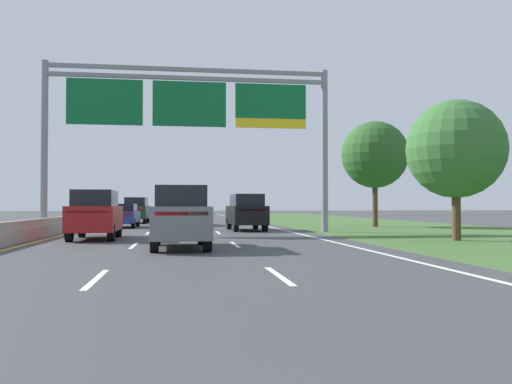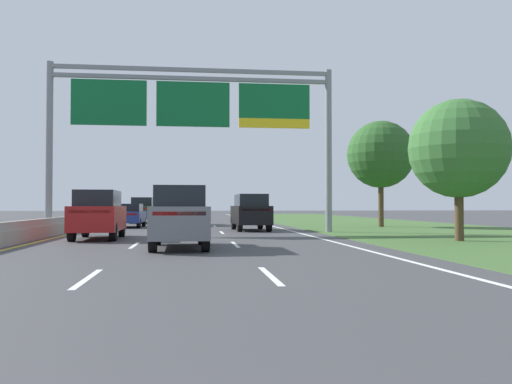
% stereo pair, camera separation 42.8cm
% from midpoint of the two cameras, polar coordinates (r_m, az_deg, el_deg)
% --- Properties ---
extents(ground_plane, '(220.00, 220.00, 0.00)m').
position_cam_midpoint_polar(ground_plane, '(35.70, -6.84, -3.75)').
color(ground_plane, '#3D3D3F').
extents(lane_striping, '(11.96, 106.00, 0.01)m').
position_cam_midpoint_polar(lane_striping, '(35.24, -6.84, -3.78)').
color(lane_striping, white).
rests_on(lane_striping, ground).
extents(grass_verge_right, '(14.00, 110.00, 0.02)m').
position_cam_midpoint_polar(grass_verge_right, '(38.33, 14.55, -3.54)').
color(grass_verge_right, '#3D602D').
rests_on(grass_verge_right, ground).
extents(median_barrier_concrete, '(0.60, 110.00, 0.85)m').
position_cam_midpoint_polar(median_barrier_concrete, '(36.29, -17.33, -3.10)').
color(median_barrier_concrete, '#99968E').
rests_on(median_barrier_concrete, ground).
extents(overhead_sign_gantry, '(15.06, 0.42, 8.88)m').
position_cam_midpoint_polar(overhead_sign_gantry, '(29.07, -6.21, 8.27)').
color(overhead_sign_gantry, gray).
rests_on(overhead_sign_gantry, ground).
extents(pickup_truck_gold, '(2.07, 5.43, 2.20)m').
position_cam_midpoint_polar(pickup_truck_gold, '(40.22, -6.98, -1.96)').
color(pickup_truck_gold, '#A38438').
rests_on(pickup_truck_gold, ground).
extents(car_blue_left_lane_sedan, '(1.91, 4.44, 1.57)m').
position_cam_midpoint_polar(car_blue_left_lane_sedan, '(37.05, -12.89, -2.38)').
color(car_blue_left_lane_sedan, navy).
rests_on(car_blue_left_lane_sedan, ground).
extents(car_red_left_lane_suv, '(1.98, 4.73, 2.11)m').
position_cam_midpoint_polar(car_red_left_lane_suv, '(24.46, -15.78, -2.22)').
color(car_red_left_lane_suv, maroon).
rests_on(car_red_left_lane_suv, ground).
extents(car_black_right_lane_suv, '(2.02, 4.75, 2.11)m').
position_cam_midpoint_polar(car_black_right_lane_suv, '(31.62, -0.19, -2.08)').
color(car_black_right_lane_suv, black).
rests_on(car_black_right_lane_suv, ground).
extents(car_grey_centre_lane_suv, '(1.98, 4.73, 2.11)m').
position_cam_midpoint_polar(car_grey_centre_lane_suv, '(18.70, -7.41, -2.53)').
color(car_grey_centre_lane_suv, slate).
rests_on(car_grey_centre_lane_suv, ground).
extents(car_darkgreen_left_lane_suv, '(2.03, 4.75, 2.11)m').
position_cam_midpoint_polar(car_darkgreen_left_lane_suv, '(45.93, -11.50, -1.84)').
color(car_darkgreen_left_lane_suv, '#193D23').
rests_on(car_darkgreen_left_lane_suv, ground).
extents(roadside_tree_near, '(4.05, 4.05, 5.82)m').
position_cam_midpoint_polar(roadside_tree_near, '(23.77, 21.04, 4.27)').
color(roadside_tree_near, '#4C3823').
rests_on(roadside_tree_near, ground).
extents(roadside_tree_mid, '(4.54, 4.54, 7.18)m').
position_cam_midpoint_polar(roadside_tree_mid, '(37.67, 13.32, 3.85)').
color(roadside_tree_mid, '#4C3823').
rests_on(roadside_tree_mid, ground).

